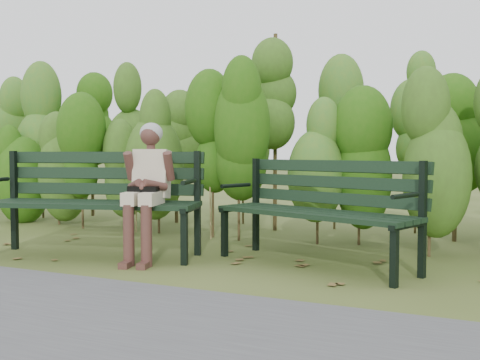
% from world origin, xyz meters
% --- Properties ---
extents(ground, '(80.00, 80.00, 0.00)m').
position_xyz_m(ground, '(0.00, 0.00, 0.00)').
color(ground, '#3A4C19').
extents(footpath, '(60.00, 2.50, 0.01)m').
position_xyz_m(footpath, '(0.00, -2.20, 0.01)').
color(footpath, '#474749').
rests_on(footpath, ground).
extents(hedge_band, '(11.04, 1.67, 2.42)m').
position_xyz_m(hedge_band, '(0.00, 1.86, 1.26)').
color(hedge_band, '#47381E').
rests_on(hedge_band, ground).
extents(leaf_litter, '(5.39, 2.26, 0.01)m').
position_xyz_m(leaf_litter, '(0.37, 0.10, 0.00)').
color(leaf_litter, brown).
rests_on(leaf_litter, ground).
extents(bench_left, '(2.15, 1.17, 1.03)m').
position_xyz_m(bench_left, '(-1.36, -0.06, 0.60)').
color(bench_left, black).
rests_on(bench_left, ground).
extents(bench_right, '(1.99, 1.21, 0.95)m').
position_xyz_m(bench_right, '(0.79, 0.38, 0.56)').
color(bench_right, black).
rests_on(bench_right, ground).
extents(seated_woman, '(0.50, 0.73, 1.29)m').
position_xyz_m(seated_woman, '(-0.74, -0.11, 0.75)').
color(seated_woman, beige).
rests_on(seated_woman, ground).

